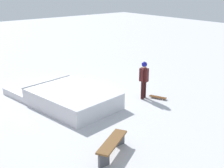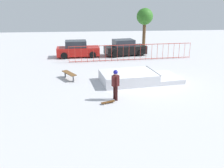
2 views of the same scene
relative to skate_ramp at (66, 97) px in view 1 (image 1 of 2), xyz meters
The scene contains 5 objects.
ground_plane 1.10m from the skate_ramp, 29.30° to the right, with size 60.00×60.00×0.00m, color silver.
skate_ramp is the anchor object (origin of this frame).
skater 3.58m from the skate_ramp, 118.69° to the right, with size 0.43×0.42×1.73m.
skateboard 4.16m from the skate_ramp, 121.07° to the right, with size 0.82×0.49×0.09m.
park_bench 4.62m from the skate_ramp, 166.97° to the left, with size 1.13×1.59×0.48m.
Camera 1 is at (-11.67, 6.65, 5.03)m, focal length 48.21 mm.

